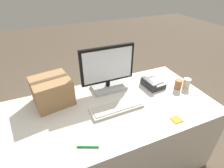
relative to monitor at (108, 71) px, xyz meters
The scene contains 11 objects.
ground_plane 0.98m from the monitor, 105.47° to the right, with size 12.00×12.00×0.00m, color brown.
office_desk 0.64m from the monitor, 105.47° to the right, with size 1.80×0.90×0.75m.
monitor is the anchor object (origin of this frame).
keyboard 0.36m from the monitor, 97.82° to the right, with size 0.46×0.17×0.03m.
desk_phone 0.48m from the monitor, 17.10° to the right, with size 0.19×0.22×0.08m.
paper_cup_left 0.71m from the monitor, 22.74° to the right, with size 0.07×0.07×0.10m.
paper_cup_right 0.80m from the monitor, 21.26° to the right, with size 0.07×0.07×0.10m.
spoon 0.85m from the monitor, 31.12° to the right, with size 0.16×0.04×0.00m.
cardboard_box 0.53m from the monitor, behind, with size 0.35×0.33×0.24m.
pen_marker 0.73m from the monitor, 122.64° to the right, with size 0.14×0.07×0.01m.
sticky_note_pad 0.73m from the monitor, 61.55° to the right, with size 0.08×0.08×0.01m.
Camera 1 is at (-0.45, -1.06, 1.73)m, focal length 28.00 mm.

